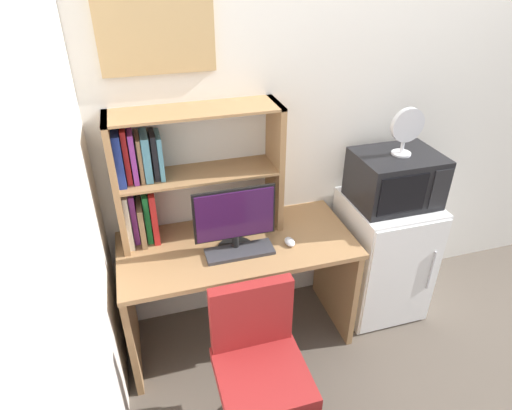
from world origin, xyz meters
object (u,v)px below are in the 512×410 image
object	(u,v)px
microwave	(395,179)
wall_corkboard	(155,24)
keyboard	(240,252)
hutch_bookshelf	(170,174)
computer_mouse	(290,242)
desk_fan	(407,129)
mini_fridge	(381,255)
desk_chair	(259,378)
monitor	(235,219)

from	to	relation	value
microwave	wall_corkboard	xyz separation A→B (m)	(-1.27, 0.26, 0.87)
keyboard	wall_corkboard	xyz separation A→B (m)	(-0.28, 0.38, 1.11)
hutch_bookshelf	microwave	distance (m)	1.30
computer_mouse	desk_fan	world-z (taller)	desk_fan
keyboard	microwave	distance (m)	1.02
mini_fridge	wall_corkboard	size ratio (longest dim) A/B	1.47
hutch_bookshelf	microwave	size ratio (longest dim) A/B	1.85
computer_mouse	wall_corkboard	xyz separation A→B (m)	(-0.57, 0.38, 1.10)
keyboard	desk_chair	bearing A→B (deg)	-95.19
hutch_bookshelf	desk_chair	distance (m)	1.12
desk_fan	keyboard	bearing A→B (deg)	-173.20
keyboard	microwave	world-z (taller)	microwave
wall_corkboard	desk_fan	bearing A→B (deg)	-11.69
desk_fan	computer_mouse	bearing A→B (deg)	-170.60
mini_fridge	desk_fan	world-z (taller)	desk_fan
computer_mouse	wall_corkboard	distance (m)	1.30
desk_fan	desk_chair	world-z (taller)	desk_fan
hutch_bookshelf	microwave	xyz separation A→B (m)	(1.29, -0.15, -0.14)
computer_mouse	mini_fridge	bearing A→B (deg)	9.77
wall_corkboard	desk_chair	bearing A→B (deg)	-75.63
computer_mouse	hutch_bookshelf	bearing A→B (deg)	154.86
desk_fan	desk_chair	bearing A→B (deg)	-147.82
hutch_bookshelf	desk_fan	distance (m)	1.32
keyboard	desk_chair	distance (m)	0.65
mini_fridge	hutch_bookshelf	bearing A→B (deg)	173.07
monitor	computer_mouse	bearing A→B (deg)	-7.68
wall_corkboard	keyboard	bearing A→B (deg)	-53.38
hutch_bookshelf	wall_corkboard	distance (m)	0.74
keyboard	computer_mouse	world-z (taller)	computer_mouse
computer_mouse	desk_fan	xyz separation A→B (m)	(0.71, 0.12, 0.54)
mini_fridge	keyboard	bearing A→B (deg)	-172.96
monitor	desk_chair	size ratio (longest dim) A/B	0.52
mini_fridge	desk_chair	world-z (taller)	desk_chair
monitor	wall_corkboard	xyz separation A→B (m)	(-0.27, 0.34, 0.92)
mini_fridge	desk_fan	size ratio (longest dim) A/B	2.94
keyboard	computer_mouse	xyz separation A→B (m)	(0.29, 0.00, 0.01)
microwave	desk_chair	bearing A→B (deg)	-147.34
mini_fridge	microwave	size ratio (longest dim) A/B	1.68
desk_chair	wall_corkboard	world-z (taller)	wall_corkboard
microwave	computer_mouse	bearing A→B (deg)	-169.99
monitor	wall_corkboard	size ratio (longest dim) A/B	0.79
hutch_bookshelf	mini_fridge	world-z (taller)	hutch_bookshelf
computer_mouse	desk_chair	xyz separation A→B (m)	(-0.34, -0.54, -0.36)
hutch_bookshelf	desk_fan	xyz separation A→B (m)	(1.30, -0.16, 0.17)
desk_fan	wall_corkboard	size ratio (longest dim) A/B	0.50
keyboard	desk_fan	distance (m)	1.14
monitor	desk_chair	bearing A→B (deg)	-93.67
keyboard	wall_corkboard	size ratio (longest dim) A/B	0.67
desk_chair	microwave	bearing A→B (deg)	32.66
computer_mouse	microwave	size ratio (longest dim) A/B	0.18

